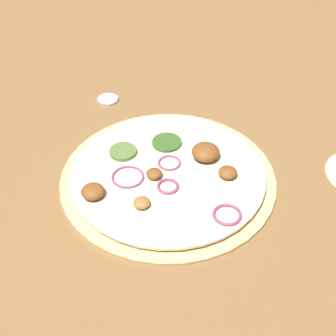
{
  "coord_description": "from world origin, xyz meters",
  "views": [
    {
      "loc": [
        -0.22,
        -0.39,
        0.42
      ],
      "look_at": [
        0.0,
        0.0,
        0.02
      ],
      "focal_mm": 50.0,
      "sensor_mm": 36.0,
      "label": 1
    }
  ],
  "objects": [
    {
      "name": "pizza",
      "position": [
        0.0,
        0.0,
        0.01
      ],
      "size": [
        0.28,
        0.28,
        0.03
      ],
      "color": "#D6B77A",
      "rests_on": "ground_plane"
    },
    {
      "name": "ground_plane",
      "position": [
        0.0,
        0.0,
        0.0
      ],
      "size": [
        3.0,
        3.0,
        0.0
      ],
      "primitive_type": "plane",
      "color": "brown"
    },
    {
      "name": "loose_cap",
      "position": [
        0.01,
        0.21,
        0.0
      ],
      "size": [
        0.03,
        0.03,
        0.01
      ],
      "color": "#B2B2B7",
      "rests_on": "ground_plane"
    }
  ]
}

